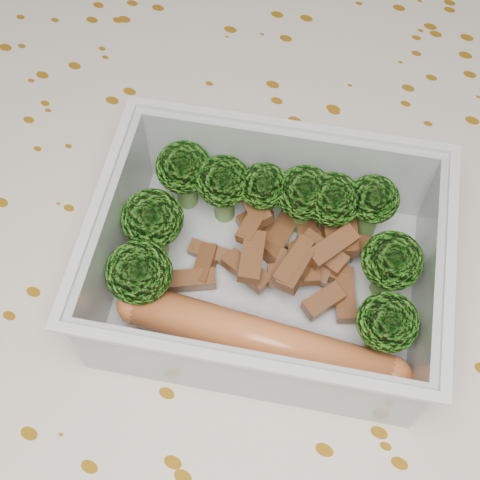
% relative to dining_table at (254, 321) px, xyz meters
% --- Properties ---
extents(dining_table, '(1.40, 0.90, 0.75)m').
position_rel_dining_table_xyz_m(dining_table, '(0.00, 0.00, 0.00)').
color(dining_table, brown).
rests_on(dining_table, ground).
extents(tablecloth, '(1.46, 0.96, 0.19)m').
position_rel_dining_table_xyz_m(tablecloth, '(0.00, 0.00, 0.05)').
color(tablecloth, beige).
rests_on(tablecloth, dining_table).
extents(lunch_container, '(0.22, 0.19, 0.06)m').
position_rel_dining_table_xyz_m(lunch_container, '(0.01, -0.01, 0.11)').
color(lunch_container, silver).
rests_on(lunch_container, tablecloth).
extents(broccoli_florets, '(0.17, 0.13, 0.05)m').
position_rel_dining_table_xyz_m(broccoli_florets, '(0.00, 0.01, 0.13)').
color(broccoli_florets, '#608C3F').
rests_on(broccoli_florets, lunch_container).
extents(meat_pile, '(0.11, 0.09, 0.03)m').
position_rel_dining_table_xyz_m(meat_pile, '(0.02, 0.01, 0.11)').
color(meat_pile, brown).
rests_on(meat_pile, lunch_container).
extents(sausage, '(0.16, 0.05, 0.02)m').
position_rel_dining_table_xyz_m(sausage, '(0.03, -0.05, 0.11)').
color(sausage, '#D16936').
rests_on(sausage, lunch_container).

